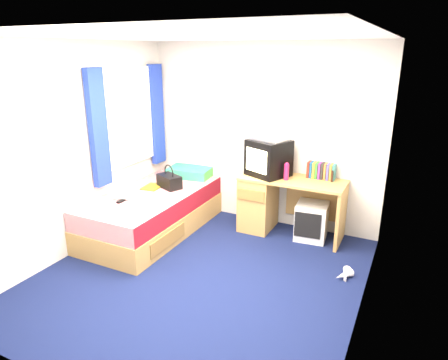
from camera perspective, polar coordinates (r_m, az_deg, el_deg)
The scene contains 20 objects.
ground at distance 4.36m, azimuth -3.45°, elevation -13.53°, with size 3.40×3.40×0.00m, color #0C1438.
room_shell at distance 3.81m, azimuth -3.86°, elevation 5.43°, with size 3.40×3.40×3.40m.
bed at distance 5.31m, azimuth -10.12°, elevation -4.55°, with size 1.01×2.00×0.54m.
pillow at distance 5.78m, azimuth -4.91°, elevation 1.12°, with size 0.60×0.38×0.13m, color teal.
desk at distance 5.26m, azimuth 6.78°, elevation -2.97°, with size 1.30×0.55×0.75m.
storage_cube at distance 5.16m, azimuth 12.39°, elevation -5.75°, with size 0.38×0.38×0.47m, color white.
crt_tv at distance 5.10m, azimuth 6.36°, elevation 3.17°, with size 0.59×0.58×0.46m.
vcr at distance 5.05m, azimuth 6.50°, elevation 6.13°, with size 0.41×0.29×0.08m, color silver.
book_row at distance 5.12m, azimuth 13.72°, elevation 1.29°, with size 0.34×0.13×0.20m.
picture_frame at distance 5.07m, azimuth 15.29°, elevation 0.65°, with size 0.02×0.12×0.14m, color black.
pink_water_bottle at distance 4.98m, azimuth 8.90°, elevation 1.11°, with size 0.06×0.06×0.20m, color #D71E52.
aerosol_can at distance 5.11m, azimuth 8.99°, elevation 1.49°, with size 0.05×0.05×0.19m, color white.
handbag at distance 5.33m, azimuth -7.83°, elevation -0.13°, with size 0.39×0.32×0.32m.
towel at distance 4.81m, azimuth -11.15°, elevation -2.86°, with size 0.31×0.26×0.10m, color silver.
magazine at distance 5.40m, azimuth -10.22°, elevation -0.97°, with size 0.21×0.28×0.01m, color yellow.
water_bottle at distance 5.03m, azimuth -14.45°, elevation -2.39°, with size 0.07×0.07×0.20m, color silver.
colour_swatch_fan at distance 4.71m, azimuth -13.83°, elevation -4.11°, with size 0.22×0.06×0.01m, color gold.
remote_control at distance 4.98m, azimuth -14.37°, elevation -2.87°, with size 0.05×0.16×0.02m, color black.
window_assembly at distance 5.42m, azimuth -13.40°, elevation 8.39°, with size 0.11×1.42×1.40m.
white_heels at distance 4.48m, azimuth 16.86°, elevation -12.83°, with size 0.20×0.25×0.09m.
Camera 1 is at (1.88, -3.21, 2.28)m, focal length 32.00 mm.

